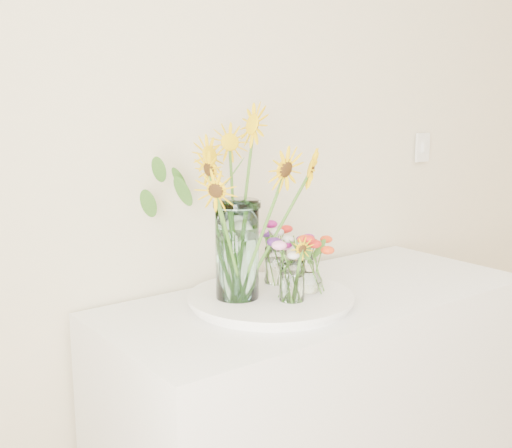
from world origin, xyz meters
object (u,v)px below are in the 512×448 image
small_vase_a (292,281)px  small_vase_c (276,266)px  small_vase_b (309,275)px  tray (271,300)px  counter (318,426)px  mason_jar (237,250)px

small_vase_a → small_vase_c: size_ratio=1.04×
small_vase_a → small_vase_b: size_ratio=1.09×
tray → counter: bearing=-4.6°
tray → small_vase_c: 0.14m
tray → small_vase_b: (0.11, -0.05, 0.07)m
tray → small_vase_c: bearing=44.3°
mason_jar → small_vase_b: size_ratio=2.54×
mason_jar → small_vase_b: 0.24m
small_vase_c → mason_jar: bearing=-165.1°
small_vase_b → mason_jar: bearing=157.2°
small_vase_a → small_vase_c: (0.07, 0.17, -0.00)m
small_vase_c → counter: bearing=-45.5°
small_vase_c → tray: bearing=-135.7°
small_vase_a → mason_jar: bearing=132.9°
counter → small_vase_b: small_vase_b is taller
mason_jar → small_vase_b: (0.20, -0.09, -0.09)m
mason_jar → counter: bearing=-10.7°
small_vase_b → small_vase_c: (-0.02, 0.14, 0.00)m
tray → small_vase_c: small_vase_c is taller
counter → small_vase_c: 0.55m
small_vase_b → counter: bearing=21.9°
tray → small_vase_a: size_ratio=3.74×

